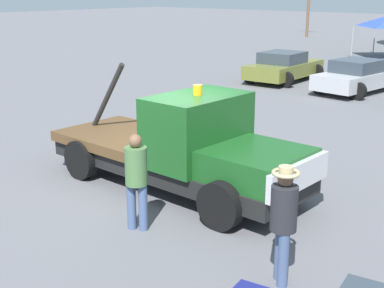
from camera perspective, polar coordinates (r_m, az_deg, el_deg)
ground_plane at (r=11.50m, az=-1.89°, el=-4.57°), size 160.00×160.00×0.00m
tow_truck at (r=10.97m, az=-0.56°, el=-0.60°), size 6.00×2.27×2.51m
person_near_truck at (r=7.62m, az=9.75°, el=-7.55°), size 0.39×0.39×1.77m
person_at_hood at (r=9.23m, az=-5.96°, el=-3.36°), size 0.39×0.39×1.74m
parked_car_olive at (r=24.85m, az=9.76°, el=8.11°), size 2.63×4.44×1.34m
parked_car_silver at (r=22.84m, az=17.33°, el=6.90°), size 2.65×4.55×1.34m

